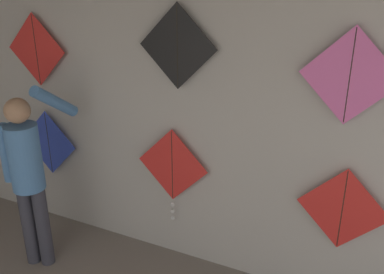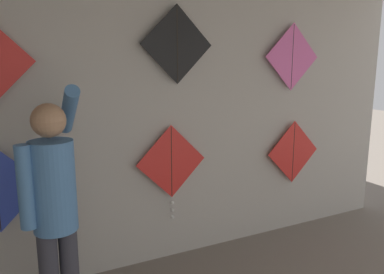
{
  "view_description": "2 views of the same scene",
  "coord_description": "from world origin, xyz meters",
  "px_view_note": "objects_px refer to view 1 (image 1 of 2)",
  "views": [
    {
      "loc": [
        1.66,
        1.21,
        2.55
      ],
      "look_at": [
        0.38,
        3.88,
        1.34
      ],
      "focal_mm": 40.0,
      "sensor_mm": 36.0,
      "label": 1
    },
    {
      "loc": [
        -1.21,
        1.15,
        1.8
      ],
      "look_at": [
        0.16,
        3.88,
        1.2
      ],
      "focal_mm": 35.0,
      "sensor_mm": 36.0,
      "label": 2
    }
  ],
  "objects_px": {
    "kite_2": "(342,209)",
    "kite_3": "(36,50)",
    "shopkeeper": "(28,169)",
    "kite_5": "(350,77)",
    "kite_1": "(172,169)",
    "kite_4": "(177,47)",
    "kite_0": "(49,143)"
  },
  "relations": [
    {
      "from": "shopkeeper",
      "to": "kite_5",
      "type": "bearing_deg",
      "value": -3.21
    },
    {
      "from": "kite_2",
      "to": "kite_1",
      "type": "bearing_deg",
      "value": -179.97
    },
    {
      "from": "shopkeeper",
      "to": "kite_4",
      "type": "height_order",
      "value": "kite_4"
    },
    {
      "from": "kite_3",
      "to": "kite_4",
      "type": "height_order",
      "value": "kite_4"
    },
    {
      "from": "kite_0",
      "to": "kite_2",
      "type": "distance_m",
      "value": 2.8
    },
    {
      "from": "shopkeeper",
      "to": "kite_0",
      "type": "distance_m",
      "value": 0.68
    },
    {
      "from": "kite_2",
      "to": "kite_3",
      "type": "xyz_separation_m",
      "value": [
        -2.8,
        0.0,
        0.94
      ]
    },
    {
      "from": "kite_4",
      "to": "kite_0",
      "type": "bearing_deg",
      "value": 180.0
    },
    {
      "from": "shopkeeper",
      "to": "kite_0",
      "type": "relative_size",
      "value": 2.51
    },
    {
      "from": "shopkeeper",
      "to": "kite_0",
      "type": "height_order",
      "value": "shopkeeper"
    },
    {
      "from": "kite_3",
      "to": "kite_5",
      "type": "relative_size",
      "value": 1.0
    },
    {
      "from": "kite_0",
      "to": "kite_3",
      "type": "distance_m",
      "value": 0.92
    },
    {
      "from": "kite_2",
      "to": "kite_4",
      "type": "relative_size",
      "value": 1.0
    },
    {
      "from": "kite_0",
      "to": "kite_5",
      "type": "distance_m",
      "value": 2.89
    },
    {
      "from": "kite_3",
      "to": "kite_4",
      "type": "relative_size",
      "value": 1.0
    },
    {
      "from": "kite_0",
      "to": "kite_3",
      "type": "height_order",
      "value": "kite_3"
    },
    {
      "from": "kite_2",
      "to": "kite_3",
      "type": "relative_size",
      "value": 1.0
    },
    {
      "from": "kite_4",
      "to": "shopkeeper",
      "type": "bearing_deg",
      "value": -152.11
    },
    {
      "from": "kite_1",
      "to": "shopkeeper",
      "type": "bearing_deg",
      "value": -150.72
    },
    {
      "from": "kite_0",
      "to": "kite_1",
      "type": "xyz_separation_m",
      "value": [
        1.39,
        -0.0,
        0.01
      ]
    },
    {
      "from": "kite_2",
      "to": "kite_4",
      "type": "height_order",
      "value": "kite_4"
    },
    {
      "from": "kite_3",
      "to": "kite_1",
      "type": "bearing_deg",
      "value": -0.03
    },
    {
      "from": "kite_3",
      "to": "shopkeeper",
      "type": "bearing_deg",
      "value": -61.11
    },
    {
      "from": "kite_3",
      "to": "kite_5",
      "type": "height_order",
      "value": "kite_5"
    },
    {
      "from": "kite_0",
      "to": "kite_2",
      "type": "height_order",
      "value": "kite_0"
    },
    {
      "from": "kite_2",
      "to": "kite_3",
      "type": "distance_m",
      "value": 2.95
    },
    {
      "from": "kite_0",
      "to": "shopkeeper",
      "type": "bearing_deg",
      "value": -60.9
    },
    {
      "from": "kite_4",
      "to": "kite_5",
      "type": "relative_size",
      "value": 1.0
    },
    {
      "from": "shopkeeper",
      "to": "kite_4",
      "type": "distance_m",
      "value": 1.63
    },
    {
      "from": "kite_1",
      "to": "kite_3",
      "type": "xyz_separation_m",
      "value": [
        -1.39,
        0.0,
        0.91
      ]
    },
    {
      "from": "shopkeeper",
      "to": "kite_4",
      "type": "relative_size",
      "value": 2.51
    },
    {
      "from": "kite_1",
      "to": "kite_2",
      "type": "xyz_separation_m",
      "value": [
        1.41,
        0.0,
        -0.03
      ]
    }
  ]
}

